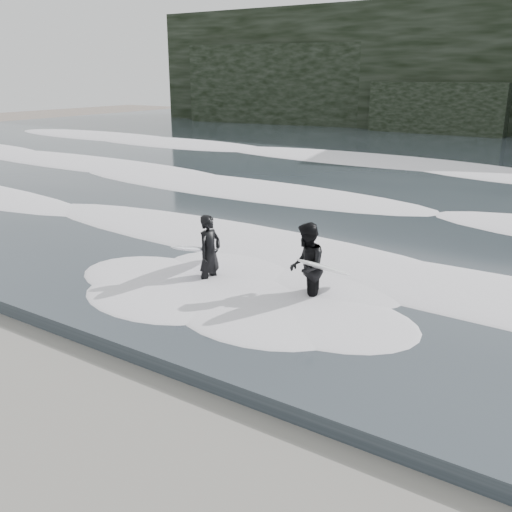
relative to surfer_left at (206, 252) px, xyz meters
The scene contains 6 objects.
ground 6.99m from the surfer_left, 68.13° to the right, with size 120.00×120.00×0.00m, color #7C685B.
foam_near 3.67m from the surfer_left, 44.79° to the left, with size 60.00×3.20×0.20m, color white.
foam_mid 9.92m from the surfer_left, 74.89° to the left, with size 60.00×4.00×0.24m, color white.
foam_far 18.75m from the surfer_left, 82.08° to the left, with size 60.00×4.80×0.30m, color white.
surfer_left is the anchor object (origin of this frame).
surfer_right 2.44m from the surfer_left, ahead, with size 1.29×1.92×1.85m.
Camera 1 is at (5.05, -3.02, 4.73)m, focal length 40.00 mm.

